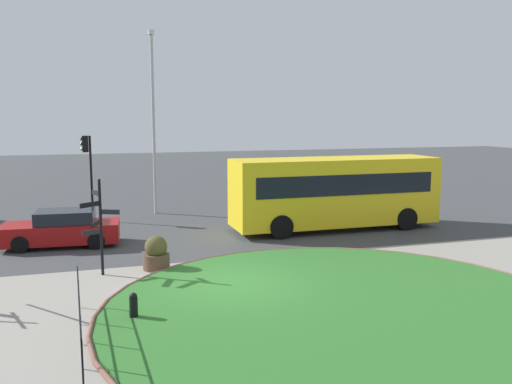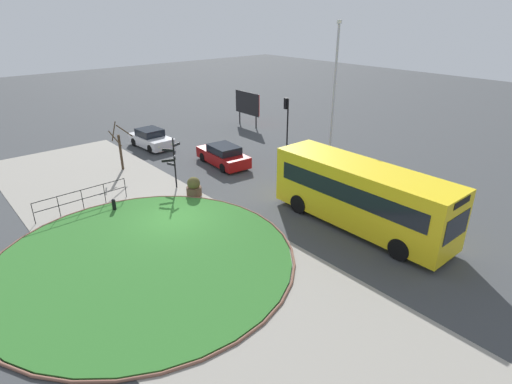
{
  "view_description": "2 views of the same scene",
  "coord_description": "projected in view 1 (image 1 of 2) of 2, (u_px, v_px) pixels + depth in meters",
  "views": [
    {
      "loc": [
        -3.86,
        -15.02,
        5.02
      ],
      "look_at": [
        1.73,
        3.07,
        2.34
      ],
      "focal_mm": 37.79,
      "sensor_mm": 36.0,
      "label": 1
    },
    {
      "loc": [
        16.86,
        -9.03,
        9.85
      ],
      "look_at": [
        2.87,
        2.97,
        1.66
      ],
      "focal_mm": 28.94,
      "sensor_mm": 36.0,
      "label": 2
    }
  ],
  "objects": [
    {
      "name": "ground",
      "position": [
        231.0,
        286.0,
        16.04
      ],
      "size": [
        120.0,
        120.0,
        0.0
      ],
      "primitive_type": "plane",
      "color": "#3D3F42"
    },
    {
      "name": "sidewalk_paving",
      "position": [
        245.0,
        302.0,
        14.57
      ],
      "size": [
        32.0,
        8.9,
        0.02
      ],
      "primitive_type": "cube",
      "color": "gray",
      "rests_on": "ground"
    },
    {
      "name": "grass_island",
      "position": [
        347.0,
        309.0,
        13.97
      ],
      "size": [
        12.65,
        12.65,
        0.1
      ],
      "primitive_type": "cylinder",
      "color": "#2D6B28",
      "rests_on": "ground"
    },
    {
      "name": "grass_kerb_ring",
      "position": [
        347.0,
        309.0,
        13.97
      ],
      "size": [
        12.96,
        12.96,
        0.11
      ],
      "primitive_type": "torus",
      "color": "brown",
      "rests_on": "ground"
    },
    {
      "name": "signpost_directional",
      "position": [
        99.0,
        222.0,
        16.78
      ],
      "size": [
        1.18,
        1.26,
        3.09
      ],
      "color": "black",
      "rests_on": "ground"
    },
    {
      "name": "bollard_foreground",
      "position": [
        134.0,
        306.0,
        13.28
      ],
      "size": [
        0.21,
        0.21,
        0.71
      ],
      "color": "black",
      "rests_on": "ground"
    },
    {
      "name": "railing_grass_edge",
      "position": [
        80.0,
        313.0,
        11.75
      ],
      "size": [
        0.19,
        4.92,
        1.15
      ],
      "rotation": [
        0.0,
        0.0,
        4.74
      ],
      "color": "black",
      "rests_on": "ground"
    },
    {
      "name": "bus_yellow",
      "position": [
        335.0,
        191.0,
        23.86
      ],
      "size": [
        9.24,
        2.55,
        3.17
      ],
      "rotation": [
        0.0,
        0.0,
        0.0
      ],
      "color": "yellow",
      "rests_on": "ground"
    },
    {
      "name": "car_far_lane",
      "position": [
        62.0,
        229.0,
        20.88
      ],
      "size": [
        4.48,
        2.13,
        1.4
      ],
      "rotation": [
        0.0,
        0.0,
        3.06
      ],
      "color": "maroon",
      "rests_on": "ground"
    },
    {
      "name": "traffic_light_near",
      "position": [
        88.0,
        159.0,
        25.57
      ],
      "size": [
        0.49,
        0.28,
        4.09
      ],
      "rotation": [
        0.0,
        0.0,
        3.07
      ],
      "color": "black",
      "rests_on": "ground"
    },
    {
      "name": "lamppost_tall",
      "position": [
        153.0,
        118.0,
        27.29
      ],
      "size": [
        0.32,
        0.32,
        9.25
      ],
      "color": "#B7B7BC",
      "rests_on": "ground"
    },
    {
      "name": "planter_near_signpost",
      "position": [
        156.0,
        254.0,
        17.66
      ],
      "size": [
        0.87,
        0.87,
        1.14
      ],
      "color": "brown",
      "rests_on": "ground"
    }
  ]
}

